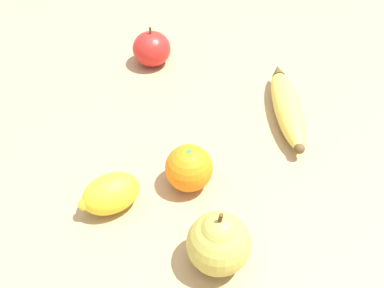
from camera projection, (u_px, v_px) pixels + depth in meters
The scene contains 6 objects.
ground_plane at pixel (222, 132), 0.74m from camera, with size 3.00×3.00×0.00m, color tan.
banana at pixel (287, 107), 0.75m from camera, with size 0.21×0.12×0.04m.
orange at pixel (189, 168), 0.64m from camera, with size 0.07×0.07×0.07m.
pear at pixel (219, 242), 0.54m from camera, with size 0.08×0.08×0.10m.
apple at pixel (152, 49), 0.86m from camera, with size 0.07×0.07×0.08m.
lemon at pixel (111, 194), 0.61m from camera, with size 0.10×0.09×0.06m.
Camera 1 is at (-0.52, -0.15, 0.50)m, focal length 42.00 mm.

